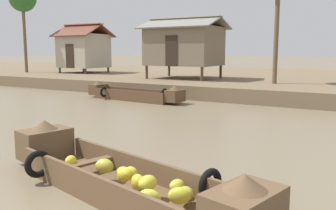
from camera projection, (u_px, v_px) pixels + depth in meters
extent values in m
plane|color=#7A6B51|center=(245.00, 129.00, 11.48)|extent=(300.00, 300.00, 0.00)
cube|color=#756047|center=(320.00, 82.00, 24.31)|extent=(160.00, 20.00, 0.71)
cube|color=brown|center=(118.00, 190.00, 6.32)|extent=(4.53, 2.22, 0.12)
cube|color=brown|center=(142.00, 168.00, 6.68)|extent=(4.26, 1.10, 0.39)
cube|color=brown|center=(89.00, 184.00, 5.87)|extent=(4.26, 1.10, 0.39)
cone|color=brown|center=(245.00, 182.00, 4.46)|extent=(0.68, 0.68, 0.20)
cube|color=brown|center=(45.00, 143.00, 8.00)|extent=(0.90, 1.17, 0.63)
cone|color=brown|center=(44.00, 125.00, 7.94)|extent=(0.68, 0.68, 0.20)
cube|color=brown|center=(86.00, 163.00, 6.92)|extent=(0.45, 1.12, 0.05)
torus|color=black|center=(210.00, 184.00, 5.76)|extent=(0.24, 0.53, 0.52)
torus|color=black|center=(38.00, 164.00, 6.79)|extent=(0.24, 0.53, 0.52)
ellipsoid|color=yellow|center=(179.00, 196.00, 5.25)|extent=(0.37, 0.28, 0.25)
ellipsoid|color=yellow|center=(149.00, 198.00, 5.28)|extent=(0.38, 0.28, 0.26)
ellipsoid|color=yellow|center=(124.00, 173.00, 6.07)|extent=(0.37, 0.30, 0.19)
ellipsoid|color=yellow|center=(177.00, 186.00, 5.74)|extent=(0.29, 0.32, 0.20)
ellipsoid|color=gold|center=(104.00, 166.00, 6.49)|extent=(0.38, 0.31, 0.26)
ellipsoid|color=yellow|center=(131.00, 173.00, 6.12)|extent=(0.30, 0.26, 0.23)
ellipsoid|color=yellow|center=(144.00, 200.00, 5.26)|extent=(0.33, 0.35, 0.22)
ellipsoid|color=yellow|center=(71.00, 162.00, 6.87)|extent=(0.23, 0.29, 0.23)
ellipsoid|color=yellow|center=(124.00, 175.00, 6.05)|extent=(0.28, 0.26, 0.23)
ellipsoid|color=yellow|center=(148.00, 183.00, 5.68)|extent=(0.28, 0.36, 0.24)
ellipsoid|color=yellow|center=(138.00, 182.00, 5.75)|extent=(0.31, 0.28, 0.25)
ellipsoid|color=gold|center=(185.00, 194.00, 5.49)|extent=(0.34, 0.40, 0.21)
cube|color=brown|center=(134.00, 99.00, 18.22)|extent=(4.39, 1.40, 0.12)
cube|color=brown|center=(127.00, 95.00, 17.79)|extent=(4.31, 0.43, 0.41)
cube|color=brown|center=(140.00, 93.00, 18.57)|extent=(4.31, 0.43, 0.41)
cube|color=brown|center=(98.00, 89.00, 19.58)|extent=(0.68, 0.94, 0.54)
cone|color=brown|center=(98.00, 82.00, 19.52)|extent=(0.60, 0.60, 0.20)
cube|color=brown|center=(175.00, 96.00, 16.76)|extent=(0.68, 0.94, 0.54)
cone|color=brown|center=(175.00, 88.00, 16.71)|extent=(0.60, 0.60, 0.20)
cube|color=brown|center=(148.00, 94.00, 17.65)|extent=(0.28, 0.96, 0.05)
torus|color=black|center=(104.00, 92.00, 18.51)|extent=(0.16, 0.53, 0.52)
torus|color=black|center=(165.00, 94.00, 17.83)|extent=(0.16, 0.53, 0.52)
cylinder|color=#4C3826|center=(60.00, 70.00, 28.75)|extent=(0.16, 0.16, 0.42)
cylinder|color=#4C3826|center=(85.00, 71.00, 27.39)|extent=(0.16, 0.16, 0.42)
cylinder|color=#4C3826|center=(83.00, 69.00, 30.98)|extent=(0.16, 0.16, 0.42)
cylinder|color=#4C3826|center=(108.00, 70.00, 29.63)|extent=(0.16, 0.16, 0.42)
cube|color=#B2A893|center=(84.00, 51.00, 28.97)|extent=(3.08, 3.02, 2.59)
cube|color=#2D2319|center=(70.00, 56.00, 27.72)|extent=(0.80, 0.04, 1.80)
cube|color=brown|center=(76.00, 30.00, 28.09)|extent=(3.78, 1.99, 1.04)
cube|color=brown|center=(90.00, 31.00, 29.38)|extent=(3.78, 1.99, 1.04)
cylinder|color=#4C3826|center=(147.00, 72.00, 22.83)|extent=(0.16, 0.16, 0.81)
cylinder|color=#4C3826|center=(202.00, 74.00, 20.92)|extent=(0.16, 0.16, 0.81)
cylinder|color=#4C3826|center=(169.00, 70.00, 25.18)|extent=(0.16, 0.16, 0.81)
cylinder|color=#4C3826|center=(221.00, 72.00, 23.27)|extent=(0.16, 0.16, 0.81)
cube|color=#7A6B56|center=(184.00, 46.00, 22.82)|extent=(4.19, 3.15, 2.36)
cube|color=#2D2319|center=(171.00, 51.00, 21.50)|extent=(0.80, 0.04, 1.80)
cube|color=gray|center=(178.00, 22.00, 21.94)|extent=(4.89, 2.08, 0.76)
cube|color=gray|center=(190.00, 24.00, 23.28)|extent=(4.89, 2.08, 0.76)
cylinder|color=brown|center=(25.00, 38.00, 29.33)|extent=(0.24, 0.24, 5.42)
cylinder|color=brown|center=(277.00, 29.00, 19.10)|extent=(0.24, 0.24, 5.67)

